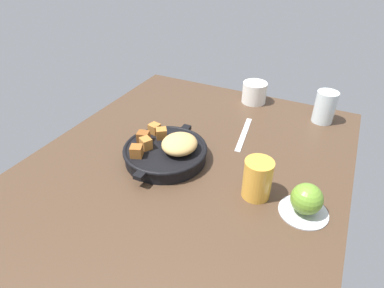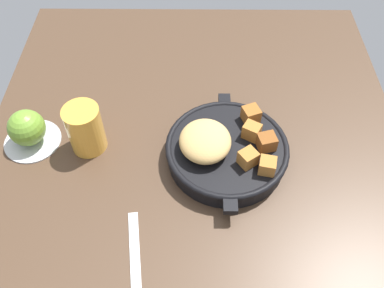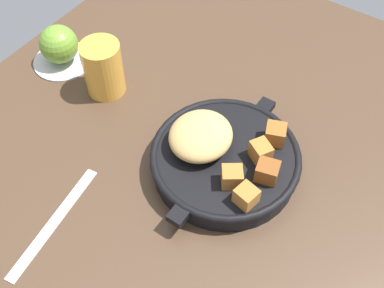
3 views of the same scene
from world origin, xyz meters
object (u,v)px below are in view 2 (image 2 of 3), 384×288
Objects in this scene: cast_iron_skillet at (223,149)px; juice_glass_amber at (83,129)px; butter_knife at (133,268)px; red_apple at (24,128)px.

cast_iron_skillet is 26.25cm from juice_glass_amber.
butter_knife is 27.51cm from juice_glass_amber.
cast_iron_skillet reaches higher than butter_knife.
juice_glass_amber is (-0.83, -11.36, 0.79)cm from red_apple.
red_apple reaches higher than butter_knife.
cast_iron_skillet is at bearing -95.87° from red_apple.
red_apple is 0.72× the size of juice_glass_amber.
cast_iron_skillet is 3.88× the size of red_apple.
juice_glass_amber is (3.01, 26.00, 1.99)cm from cast_iron_skillet.
butter_knife is at bearing -138.58° from red_apple.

